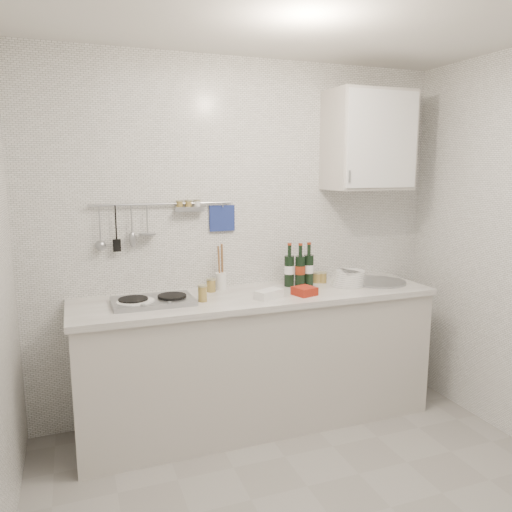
{
  "coord_description": "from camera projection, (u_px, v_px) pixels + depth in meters",
  "views": [
    {
      "loc": [
        -1.15,
        -1.95,
        1.75
      ],
      "look_at": [
        -0.09,
        0.9,
        1.22
      ],
      "focal_mm": 35.0,
      "sensor_mm": 36.0,
      "label": 1
    }
  ],
  "objects": [
    {
      "name": "jar_b",
      "position": [
        317.0,
        277.0,
        3.68
      ],
      "size": [
        0.06,
        0.06,
        0.08
      ],
      "rotation": [
        0.0,
        0.0,
        0.28
      ],
      "color": "olive",
      "rests_on": "counter"
    },
    {
      "name": "jar_c",
      "position": [
        323.0,
        277.0,
        3.68
      ],
      "size": [
        0.06,
        0.06,
        0.08
      ],
      "rotation": [
        0.0,
        0.0,
        0.24
      ],
      "color": "olive",
      "rests_on": "counter"
    },
    {
      "name": "wine_bottles",
      "position": [
        299.0,
        265.0,
        3.56
      ],
      "size": [
        0.22,
        0.11,
        0.31
      ],
      "rotation": [
        0.0,
        0.0,
        -0.14
      ],
      "color": "black",
      "rests_on": "counter"
    },
    {
      "name": "wall_rail",
      "position": [
        160.0,
        218.0,
        3.31
      ],
      "size": [
        0.98,
        0.09,
        0.34
      ],
      "color": "#93969B",
      "rests_on": "back_wall"
    },
    {
      "name": "counter",
      "position": [
        258.0,
        362.0,
        3.44
      ],
      "size": [
        2.44,
        0.64,
        0.96
      ],
      "color": "#BCB6AE",
      "rests_on": "floor"
    },
    {
      "name": "jar_a",
      "position": [
        211.0,
        285.0,
        3.41
      ],
      "size": [
        0.07,
        0.07,
        0.09
      ],
      "rotation": [
        0.0,
        0.0,
        -0.34
      ],
      "color": "olive",
      "rests_on": "counter"
    },
    {
      "name": "butter_dish",
      "position": [
        269.0,
        294.0,
        3.24
      ],
      "size": [
        0.21,
        0.16,
        0.06
      ],
      "primitive_type": "cube",
      "rotation": [
        0.0,
        0.0,
        0.44
      ],
      "color": "white",
      "rests_on": "counter"
    },
    {
      "name": "strawberry_punnet",
      "position": [
        304.0,
        291.0,
        3.32
      ],
      "size": [
        0.16,
        0.16,
        0.06
      ],
      "primitive_type": "cube",
      "rotation": [
        0.0,
        0.0,
        0.28
      ],
      "color": "#A32112",
      "rests_on": "counter"
    },
    {
      "name": "wall_cabinet",
      "position": [
        369.0,
        141.0,
        3.6
      ],
      "size": [
        0.6,
        0.38,
        0.7
      ],
      "color": "#BCB6AE",
      "rests_on": "back_wall"
    },
    {
      "name": "plate_stack_sink",
      "position": [
        349.0,
        278.0,
        3.62
      ],
      "size": [
        0.27,
        0.25,
        0.11
      ],
      "rotation": [
        0.0,
        0.0,
        0.08
      ],
      "color": "white",
      "rests_on": "counter"
    },
    {
      "name": "utensil_crock",
      "position": [
        221.0,
        279.0,
        3.47
      ],
      "size": [
        0.08,
        0.08,
        0.32
      ],
      "rotation": [
        0.0,
        0.0,
        -0.35
      ],
      "color": "white",
      "rests_on": "counter"
    },
    {
      "name": "plate_stack_hob",
      "position": [
        135.0,
        303.0,
        3.05
      ],
      "size": [
        0.25,
        0.24,
        0.03
      ],
      "rotation": [
        0.0,
        0.0,
        -0.24
      ],
      "color": "#4D5CAE",
      "rests_on": "counter"
    },
    {
      "name": "back_wall",
      "position": [
        243.0,
        240.0,
        3.58
      ],
      "size": [
        3.0,
        0.02,
        2.5
      ],
      "primitive_type": "cube",
      "color": "silver",
      "rests_on": "floor"
    },
    {
      "name": "jar_d",
      "position": [
        202.0,
        293.0,
        3.15
      ],
      "size": [
        0.06,
        0.06,
        0.11
      ],
      "rotation": [
        0.0,
        0.0,
        0.43
      ],
      "color": "olive",
      "rests_on": "counter"
    }
  ]
}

